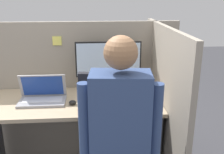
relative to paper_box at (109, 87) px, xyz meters
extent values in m
cube|color=gray|center=(-0.33, 0.16, -0.10)|extent=(1.98, 0.04, 1.36)
cube|color=#F4EA66|center=(-0.45, 0.13, 0.41)|extent=(0.08, 0.01, 0.08)
cube|color=gray|center=(0.44, -0.25, -0.10)|extent=(0.04, 1.26, 1.36)
cube|color=tan|center=(-0.33, -0.18, -0.06)|extent=(1.48, 0.64, 0.03)
cube|color=#4C4C51|center=(0.38, -0.18, -0.43)|extent=(0.03, 0.54, 0.71)
cube|color=white|center=(0.00, 0.00, 0.00)|extent=(0.35, 0.21, 0.08)
cylinder|color=black|center=(0.00, 0.00, 0.05)|extent=(0.20, 0.20, 0.01)
cylinder|color=black|center=(0.00, 0.00, 0.08)|extent=(0.04, 0.04, 0.06)
cube|color=black|center=(0.00, 0.00, 0.26)|extent=(0.58, 0.02, 0.31)
cube|color=silver|center=(0.00, -0.01, 0.26)|extent=(0.55, 0.00, 0.29)
cube|color=#99999E|center=(-0.56, -0.21, -0.03)|extent=(0.38, 0.22, 0.02)
cube|color=silver|center=(-0.56, -0.19, -0.02)|extent=(0.32, 0.12, 0.00)
cube|color=#99999E|center=(-0.56, -0.14, 0.08)|extent=(0.38, 0.08, 0.21)
cube|color=#1E3D93|center=(-0.56, -0.14, 0.08)|extent=(0.33, 0.06, 0.18)
ellipsoid|color=black|center=(-0.31, -0.27, -0.02)|extent=(0.06, 0.05, 0.04)
cube|color=#A31919|center=(0.34, -0.23, -0.02)|extent=(0.04, 0.14, 0.05)
cone|color=orange|center=(-0.24, -0.41, -0.02)|extent=(0.05, 0.12, 0.05)
cylinder|color=green|center=(-0.24, -0.34, -0.02)|extent=(0.03, 0.02, 0.03)
cube|color=black|center=(-0.02, -0.62, 0.02)|extent=(0.44, 0.09, 0.62)
cube|color=#334775|center=(0.01, -0.88, 0.11)|extent=(0.36, 0.23, 0.59)
sphere|color=#9E704C|center=(0.01, -0.88, 0.52)|extent=(0.18, 0.18, 0.18)
cylinder|color=#334775|center=(-0.19, -0.86, 0.11)|extent=(0.07, 0.07, 0.47)
cylinder|color=#334775|center=(0.21, -0.90, 0.11)|extent=(0.07, 0.07, 0.47)
camera|label=1|loc=(-0.14, -2.22, 0.82)|focal=42.00mm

